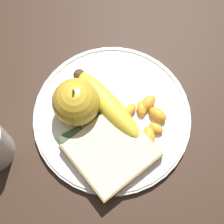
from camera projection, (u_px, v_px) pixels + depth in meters
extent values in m
plane|color=#332116|center=(112.00, 118.00, 0.65)|extent=(3.00, 3.00, 0.00)
cylinder|color=white|center=(112.00, 117.00, 0.65)|extent=(0.27, 0.27, 0.01)
torus|color=white|center=(112.00, 116.00, 0.64)|extent=(0.27, 0.27, 0.01)
sphere|color=gold|center=(76.00, 102.00, 0.61)|extent=(0.08, 0.08, 0.08)
cylinder|color=brown|center=(73.00, 91.00, 0.57)|extent=(0.00, 0.00, 0.01)
ellipsoid|color=yellow|center=(106.00, 105.00, 0.63)|extent=(0.07, 0.16, 0.04)
sphere|color=#473319|center=(79.00, 75.00, 0.65)|extent=(0.02, 0.02, 0.02)
cube|color=tan|center=(111.00, 151.00, 0.61)|extent=(0.14, 0.14, 0.02)
cube|color=beige|center=(111.00, 151.00, 0.61)|extent=(0.13, 0.13, 0.02)
cube|color=silver|center=(123.00, 91.00, 0.65)|extent=(0.10, 0.08, 0.00)
cube|color=silver|center=(106.00, 133.00, 0.63)|extent=(0.05, 0.05, 0.00)
cube|color=white|center=(75.00, 141.00, 0.61)|extent=(0.04, 0.03, 0.02)
cube|color=#334728|center=(74.00, 139.00, 0.60)|extent=(0.04, 0.03, 0.00)
ellipsoid|color=#F9A32D|center=(142.00, 108.00, 0.64)|extent=(0.03, 0.03, 0.02)
ellipsoid|color=#F9A32D|center=(158.00, 114.00, 0.63)|extent=(0.03, 0.04, 0.02)
ellipsoid|color=#F9A32D|center=(149.00, 135.00, 0.62)|extent=(0.03, 0.03, 0.02)
ellipsoid|color=#F9A32D|center=(148.00, 102.00, 0.64)|extent=(0.04, 0.03, 0.02)
ellipsoid|color=#F9A32D|center=(156.00, 128.00, 0.62)|extent=(0.03, 0.03, 0.01)
ellipsoid|color=#F9A32D|center=(130.00, 110.00, 0.64)|extent=(0.03, 0.02, 0.02)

